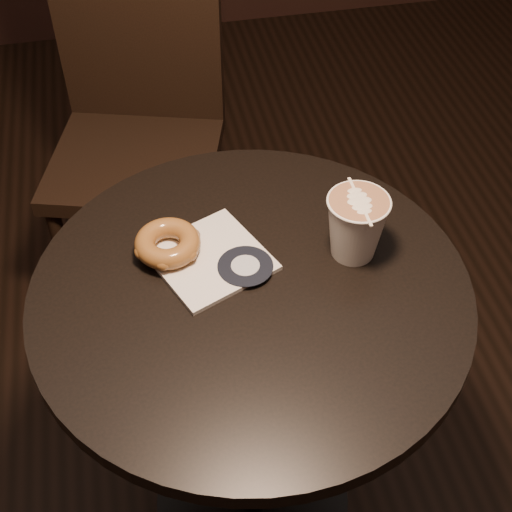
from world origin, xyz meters
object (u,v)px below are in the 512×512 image
Objects in this scene: doughnut at (168,243)px; chair at (137,101)px; cafe_table at (251,361)px; pastry_bag at (210,259)px; latte_cup at (356,227)px.

chair is at bearing 90.47° from doughnut.
chair reaches higher than doughnut.
pastry_bag is at bearing 127.65° from cafe_table.
latte_cup is at bearing -10.74° from doughnut.
latte_cup reaches higher than cafe_table.
pastry_bag is 0.07m from doughnut.
cafe_table is at bearing -75.53° from pastry_bag.
doughnut is at bearing -72.74° from chair.
latte_cup reaches higher than doughnut.
doughnut is 0.96× the size of latte_cup.
cafe_table is 0.83m from chair.
pastry_bag is 0.24m from latte_cup.
chair is 9.23× the size of latte_cup.
latte_cup is (0.30, -0.78, 0.23)m from chair.
doughnut reaches higher than cafe_table.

